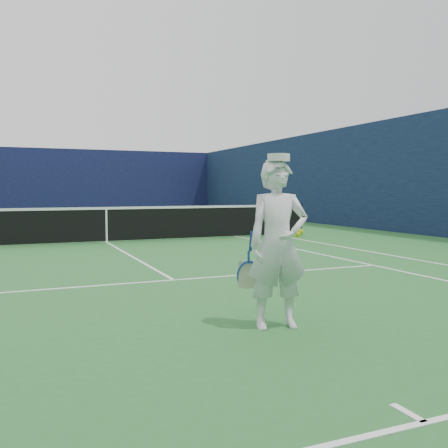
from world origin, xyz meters
The scene contains 5 objects.
ground centered at (0.00, 0.00, 0.00)m, with size 80.00×80.00×0.00m, color #26652B.
court_markings centered at (0.00, 0.00, 0.00)m, with size 11.03×23.83×0.01m.
windscreen_fence centered at (0.00, 0.00, 2.00)m, with size 20.12×36.12×4.00m.
tennis_net centered at (0.00, 0.00, 0.55)m, with size 12.88×0.09×1.07m.
tennis_player centered at (0.21, -9.54, 0.92)m, with size 0.76×0.59×1.89m.
Camera 1 is at (-2.41, -14.25, 1.51)m, focal length 40.00 mm.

